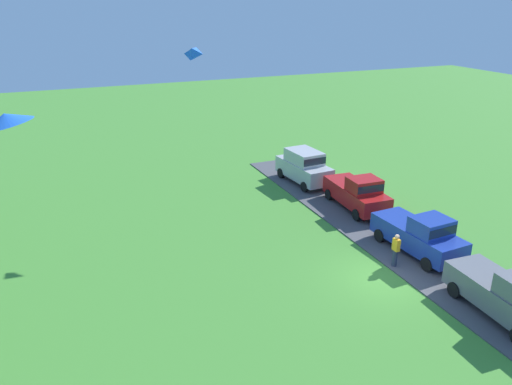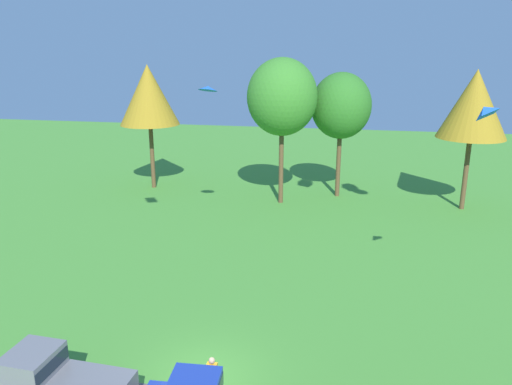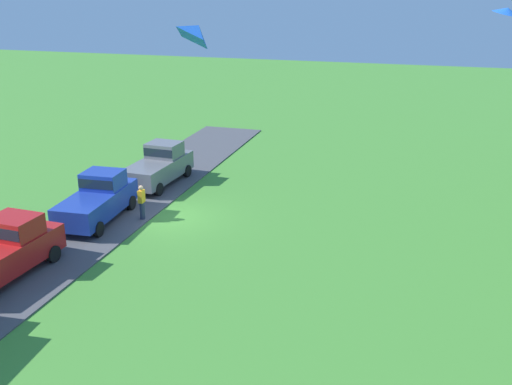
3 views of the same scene
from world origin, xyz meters
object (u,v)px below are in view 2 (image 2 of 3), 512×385
object	(u,v)px
tree_far_left	(149,95)
tree_right_of_center	(282,97)
tree_center_back	(341,106)
tree_lone_near	(474,104)
car_pickup_far_end	(51,383)
kite_diamond_high_left	(483,111)
person_on_lawn	(212,379)
kite_delta_mid_center	(208,88)

from	to	relation	value
tree_far_left	tree_right_of_center	xyz separation A→B (m)	(11.51, -2.27, 0.24)
tree_center_back	tree_right_of_center	bearing A→B (deg)	-148.25
tree_center_back	tree_lone_near	distance (m)	9.58
car_pickup_far_end	kite_diamond_high_left	bearing A→B (deg)	30.23
tree_right_of_center	tree_lone_near	world-z (taller)	tree_right_of_center
car_pickup_far_end	person_on_lawn	xyz separation A→B (m)	(5.12, 1.50, -0.23)
tree_right_of_center	kite_delta_mid_center	size ratio (longest dim) A/B	9.59
tree_center_back	car_pickup_far_end	bearing A→B (deg)	-107.16
person_on_lawn	kite_delta_mid_center	distance (m)	17.89
tree_far_left	kite_delta_mid_center	distance (m)	13.31
tree_far_left	tree_right_of_center	bearing A→B (deg)	-11.14
person_on_lawn	tree_center_back	bearing A→B (deg)	82.64
person_on_lawn	tree_right_of_center	world-z (taller)	tree_right_of_center
tree_center_back	kite_diamond_high_left	distance (m)	20.04
kite_diamond_high_left	tree_right_of_center	bearing A→B (deg)	121.95
tree_far_left	tree_right_of_center	size ratio (longest dim) A/B	0.94
car_pickup_far_end	tree_center_back	bearing A→B (deg)	72.84
tree_far_left	tree_center_back	world-z (taller)	tree_far_left
tree_far_left	tree_right_of_center	distance (m)	11.73
tree_far_left	tree_right_of_center	world-z (taller)	tree_right_of_center
person_on_lawn	kite_delta_mid_center	world-z (taller)	kite_delta_mid_center
person_on_lawn	tree_far_left	size ratio (longest dim) A/B	0.16
person_on_lawn	tree_lone_near	xyz separation A→B (m)	(12.76, 24.21, 6.97)
kite_diamond_high_left	tree_center_back	bearing A→B (deg)	107.23
person_on_lawn	tree_right_of_center	size ratio (longest dim) A/B	0.15
kite_delta_mid_center	kite_diamond_high_left	bearing A→B (deg)	-31.30
tree_lone_near	kite_diamond_high_left	bearing A→B (deg)	-101.43
tree_far_left	kite_diamond_high_left	bearing A→B (deg)	-40.63
tree_far_left	tree_lone_near	bearing A→B (deg)	-2.95
tree_center_back	tree_lone_near	world-z (taller)	tree_lone_near
tree_lone_near	kite_delta_mid_center	distance (m)	19.40
car_pickup_far_end	person_on_lawn	distance (m)	5.34
tree_lone_near	kite_diamond_high_left	xyz separation A→B (m)	(-3.51, -17.34, 1.53)
car_pickup_far_end	kite_diamond_high_left	size ratio (longest dim) A/B	6.79
tree_right_of_center	kite_diamond_high_left	xyz separation A→B (m)	(10.21, -16.38, 1.20)
car_pickup_far_end	tree_right_of_center	xyz separation A→B (m)	(4.15, 24.75, 7.08)
tree_lone_near	kite_diamond_high_left	size ratio (longest dim) A/B	13.78
kite_diamond_high_left	kite_delta_mid_center	xyz separation A→B (m)	(-13.55, 8.24, 0.05)
car_pickup_far_end	tree_right_of_center	distance (m)	26.08
tree_right_of_center	kite_delta_mid_center	distance (m)	8.88
kite_delta_mid_center	tree_right_of_center	bearing A→B (deg)	67.69
car_pickup_far_end	kite_delta_mid_center	distance (m)	18.60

